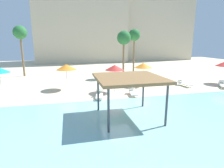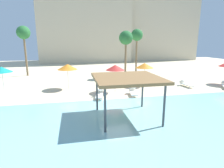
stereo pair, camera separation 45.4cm
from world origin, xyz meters
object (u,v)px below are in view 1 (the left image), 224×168
palm_tree_1 (134,36)px  lounge_chair_3 (99,95)px  lounge_chair_0 (223,84)px  palm_tree_0 (124,39)px  lounge_chair_1 (133,92)px  beach_umbrella_orange_1 (143,65)px  palm_tree_2 (20,34)px  beach_umbrella_orange_0 (66,67)px  lounge_chair_2 (184,83)px  shade_pavilion (129,79)px  beach_umbrella_red_3 (115,68)px

palm_tree_1 → lounge_chair_3: bearing=-121.3°
lounge_chair_0 → palm_tree_0: 13.34m
lounge_chair_1 → palm_tree_0: palm_tree_0 is taller
beach_umbrella_orange_1 → palm_tree_2: 18.08m
beach_umbrella_orange_0 → lounge_chair_1: size_ratio=1.37×
lounge_chair_2 → shade_pavilion: bearing=-58.8°
beach_umbrella_red_3 → palm_tree_2: (-10.89, 11.67, 3.58)m
lounge_chair_2 → palm_tree_2: palm_tree_2 is taller
shade_pavilion → beach_umbrella_orange_0: (-3.99, 8.84, -0.23)m
shade_pavilion → beach_umbrella_orange_0: size_ratio=1.56×
palm_tree_1 → shade_pavilion: bearing=-110.9°
beach_umbrella_orange_1 → palm_tree_0: (-0.72, 5.41, 3.01)m
lounge_chair_3 → lounge_chair_2: bearing=113.8°
lounge_chair_3 → lounge_chair_0: bearing=104.0°
lounge_chair_3 → lounge_chair_1: bearing=104.6°
lounge_chair_0 → palm_tree_0: bearing=-99.8°
beach_umbrella_orange_1 → lounge_chair_2: beach_umbrella_orange_1 is taller
beach_umbrella_orange_1 → beach_umbrella_red_3: (-3.88, -1.93, 0.14)m
lounge_chair_0 → lounge_chair_1: same height
shade_pavilion → palm_tree_1: bearing=69.1°
lounge_chair_2 → lounge_chair_3: (-10.31, -2.37, 0.00)m
beach_umbrella_orange_1 → lounge_chair_3: (-5.76, -3.72, -2.03)m
shade_pavilion → lounge_chair_2: shade_pavilion is taller
beach_umbrella_orange_0 → beach_umbrella_red_3: beach_umbrella_red_3 is taller
lounge_chair_1 → palm_tree_1: 14.99m
beach_umbrella_orange_1 → shade_pavilion: bearing=-118.2°
shade_pavilion → lounge_chair_2: bearing=38.3°
lounge_chair_1 → palm_tree_1: bearing=169.7°
lounge_chair_1 → lounge_chair_3: 3.30m
shade_pavilion → beach_umbrella_orange_1: size_ratio=1.60×
lounge_chair_1 → palm_tree_0: bearing=178.7°
shade_pavilion → lounge_chair_1: (2.13, 5.06, -2.31)m
beach_umbrella_orange_1 → palm_tree_2: bearing=146.6°
palm_tree_1 → palm_tree_2: palm_tree_2 is taller
beach_umbrella_orange_1 → beach_umbrella_red_3: 4.33m
lounge_chair_3 → beach_umbrella_orange_1: bearing=133.7°
beach_umbrella_orange_0 → palm_tree_1: size_ratio=0.39×
lounge_chair_1 → beach_umbrella_red_3: bearing=-128.1°
beach_umbrella_orange_0 → beach_umbrella_red_3: (4.70, -2.21, 0.09)m
palm_tree_2 → lounge_chair_2: bearing=-29.8°
lounge_chair_3 → palm_tree_0: 11.58m
lounge_chair_2 → palm_tree_0: bearing=-149.1°
shade_pavilion → lounge_chair_3: bearing=103.6°
shade_pavilion → palm_tree_0: (3.87, 13.97, 2.73)m
beach_umbrella_orange_1 → lounge_chair_2: 5.17m
palm_tree_2 → shade_pavilion: bearing=-60.9°
beach_umbrella_orange_0 → palm_tree_1: bearing=40.5°
palm_tree_0 → lounge_chair_3: bearing=-118.9°
beach_umbrella_orange_0 → palm_tree_2: bearing=123.2°
beach_umbrella_orange_1 → lounge_chair_3: beach_umbrella_orange_1 is taller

